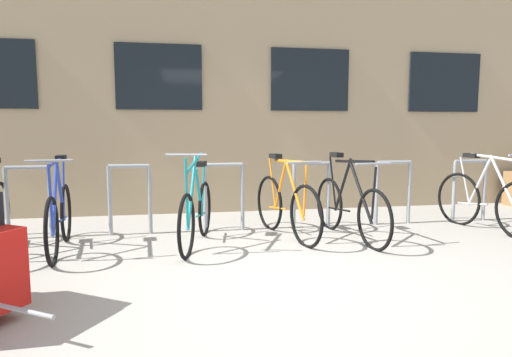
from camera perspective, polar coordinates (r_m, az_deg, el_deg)
name	(u,v)px	position (r m, az deg, el deg)	size (l,w,h in m)	color
ground_plane	(283,276)	(4.13, 3.59, -12.54)	(42.00, 42.00, 0.00)	#9E998E
storefront_building	(219,49)	(10.27, -4.90, 16.49)	(28.00, 6.18, 6.27)	tan
bike_rack	(269,190)	(5.87, 1.64, -1.45)	(6.54, 0.05, 0.90)	gray
bicycle_teal	(196,212)	(5.14, -7.76, -4.34)	(0.56, 1.68, 1.11)	black
bicycle_black	(350,207)	(5.53, 12.08, -3.62)	(0.44, 1.80, 1.06)	black
bicycle_silver	(488,201)	(6.51, 27.94, -2.61)	(0.50, 1.69, 1.07)	black
bicycle_orange	(286,205)	(5.47, 3.93, -3.52)	(0.54, 1.68, 1.05)	black
bicycle_blue	(59,216)	(5.29, -24.23, -4.49)	(0.44, 1.71, 1.07)	black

